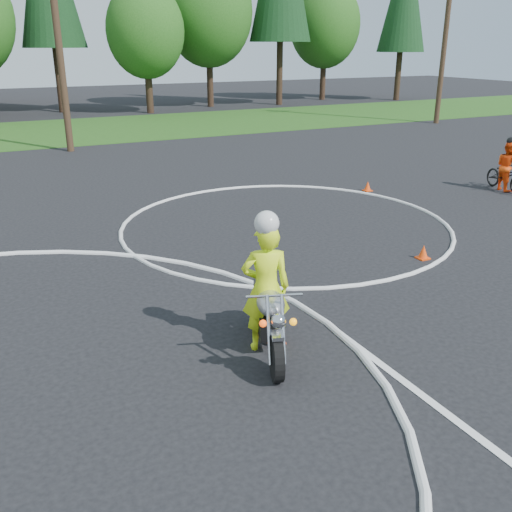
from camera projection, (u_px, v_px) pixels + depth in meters
name	position (u px, v px, depth m)	size (l,w,h in m)	color
course_markings	(67.00, 339.00, 8.67)	(19.05, 19.05, 0.12)	silver
primary_motorcycle	(269.00, 318.00, 8.13)	(1.04, 2.09, 1.14)	black
rider_primary_grp	(266.00, 284.00, 8.09)	(0.81, 0.67, 2.12)	#DDFF1A
rider_second_grp	(506.00, 172.00, 17.28)	(0.90, 1.77, 1.62)	black
traffic_cones	(314.00, 282.00, 10.42)	(20.77, 10.76, 0.30)	#FF460D
treeline	(179.00, 4.00, 36.99)	(38.20, 8.10, 14.52)	#382619
utility_poles	(56.00, 16.00, 21.99)	(41.60, 1.12, 10.00)	#473321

